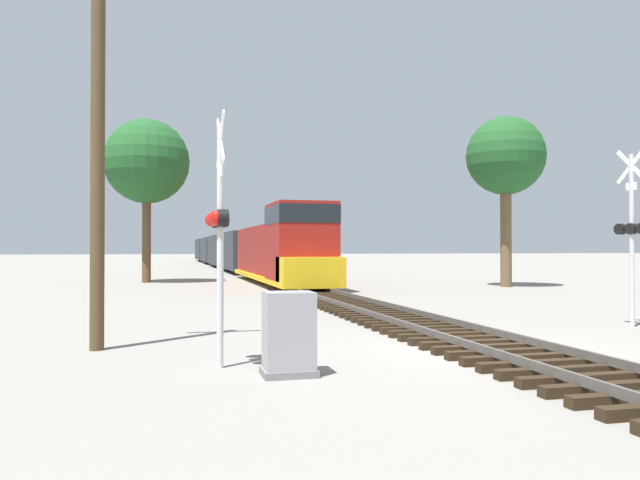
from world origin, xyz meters
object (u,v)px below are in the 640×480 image
freight_train (228,251)px  utility_pole (98,114)px  tree_far_right (506,158)px  crossing_signal_near (219,224)px  relay_cabinet (289,334)px  crossing_signal_far (633,230)px  tree_mid_background (147,162)px

freight_train → utility_pole: utility_pole is taller
utility_pole → tree_far_right: 25.44m
freight_train → crossing_signal_near: 53.69m
freight_train → utility_pole: size_ratio=8.34×
freight_train → relay_cabinet: 54.54m
freight_train → crossing_signal_far: crossing_signal_far is taller
relay_cabinet → utility_pole: (-3.32, 3.45, 4.17)m
tree_mid_background → tree_far_right: bearing=-25.4°
crossing_signal_far → tree_far_right: tree_far_right is taller
crossing_signal_near → crossing_signal_far: bearing=102.7°
relay_cabinet → tree_far_right: bearing=51.5°
crossing_signal_near → tree_far_right: 25.89m
freight_train → relay_cabinet: freight_train is taller
tree_far_right → tree_mid_background: 20.90m
freight_train → utility_pole: 51.58m
freight_train → crossing_signal_near: bearing=-95.9°
crossing_signal_far → crossing_signal_near: bearing=95.0°
relay_cabinet → tree_far_right: (15.89, 20.00, 6.28)m
crossing_signal_near → utility_pole: utility_pole is taller
crossing_signal_near → tree_far_right: bearing=136.0°
crossing_signal_far → relay_cabinet: size_ratio=3.46×
tree_mid_background → crossing_signal_near: bearing=-86.1°
freight_train → tree_mid_background: tree_mid_background is taller
tree_far_right → relay_cabinet: bearing=-128.5°
freight_train → tree_far_right: (11.48, -34.36, 5.14)m
tree_far_right → tree_mid_background: size_ratio=0.93×
crossing_signal_far → relay_cabinet: 10.98m
tree_mid_background → crossing_signal_far: bearing=-62.4°
tree_far_right → tree_mid_background: tree_mid_background is taller
freight_train → tree_mid_background: (-7.40, -25.40, 5.47)m
freight_train → tree_mid_background: size_ratio=7.95×
tree_far_right → tree_mid_background: (-18.88, 8.96, 0.32)m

